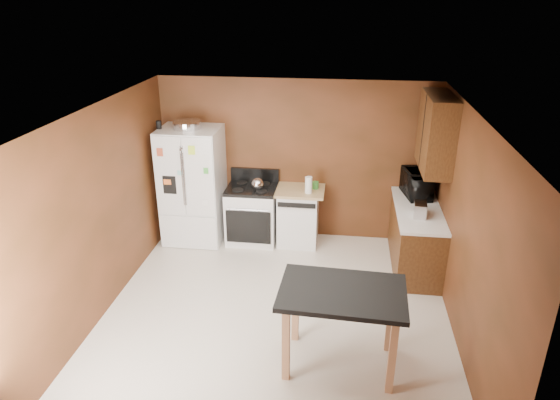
% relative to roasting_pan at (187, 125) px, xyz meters
% --- Properties ---
extents(floor, '(4.50, 4.50, 0.00)m').
position_rel_roasting_pan_xyz_m(floor, '(1.58, -1.89, -1.85)').
color(floor, beige).
rests_on(floor, ground).
extents(ceiling, '(4.50, 4.50, 0.00)m').
position_rel_roasting_pan_xyz_m(ceiling, '(1.58, -1.89, 0.65)').
color(ceiling, white).
rests_on(ceiling, ground).
extents(wall_back, '(4.20, 0.00, 4.20)m').
position_rel_roasting_pan_xyz_m(wall_back, '(1.58, 0.36, -0.60)').
color(wall_back, brown).
rests_on(wall_back, ground).
extents(wall_front, '(4.20, 0.00, 4.20)m').
position_rel_roasting_pan_xyz_m(wall_front, '(1.58, -4.14, -0.60)').
color(wall_front, brown).
rests_on(wall_front, ground).
extents(wall_left, '(0.00, 4.50, 4.50)m').
position_rel_roasting_pan_xyz_m(wall_left, '(-0.52, -1.89, -0.60)').
color(wall_left, brown).
rests_on(wall_left, ground).
extents(wall_right, '(0.00, 4.50, 4.50)m').
position_rel_roasting_pan_xyz_m(wall_right, '(3.68, -1.89, -0.60)').
color(wall_right, brown).
rests_on(wall_right, ground).
extents(roasting_pan, '(0.42, 0.42, 0.11)m').
position_rel_roasting_pan_xyz_m(roasting_pan, '(0.00, 0.00, 0.00)').
color(roasting_pan, silver).
rests_on(roasting_pan, refrigerator).
extents(pen_cup, '(0.08, 0.08, 0.12)m').
position_rel_roasting_pan_xyz_m(pen_cup, '(-0.40, -0.08, 0.01)').
color(pen_cup, black).
rests_on(pen_cup, refrigerator).
extents(kettle, '(0.19, 0.19, 0.19)m').
position_rel_roasting_pan_xyz_m(kettle, '(1.04, -0.06, -0.86)').
color(kettle, silver).
rests_on(kettle, gas_range).
extents(paper_towel, '(0.14, 0.14, 0.25)m').
position_rel_roasting_pan_xyz_m(paper_towel, '(1.81, -0.05, -0.84)').
color(paper_towel, white).
rests_on(paper_towel, dishwasher).
extents(green_canister, '(0.11, 0.11, 0.11)m').
position_rel_roasting_pan_xyz_m(green_canister, '(1.90, 0.13, -0.91)').
color(green_canister, green).
rests_on(green_canister, dishwasher).
extents(toaster, '(0.19, 0.28, 0.19)m').
position_rel_roasting_pan_xyz_m(toaster, '(3.35, -0.70, -0.86)').
color(toaster, silver).
rests_on(toaster, right_cabinets).
extents(microwave, '(0.52, 0.67, 0.33)m').
position_rel_roasting_pan_xyz_m(microwave, '(3.38, 0.03, -0.79)').
color(microwave, black).
rests_on(microwave, right_cabinets).
extents(refrigerator, '(0.90, 0.80, 1.80)m').
position_rel_roasting_pan_xyz_m(refrigerator, '(0.02, -0.02, -0.95)').
color(refrigerator, white).
rests_on(refrigerator, ground).
extents(gas_range, '(0.76, 0.68, 1.10)m').
position_rel_roasting_pan_xyz_m(gas_range, '(0.94, 0.04, -1.39)').
color(gas_range, white).
rests_on(gas_range, ground).
extents(dishwasher, '(0.78, 0.63, 0.89)m').
position_rel_roasting_pan_xyz_m(dishwasher, '(1.66, 0.06, -1.40)').
color(dishwasher, white).
rests_on(dishwasher, ground).
extents(right_cabinets, '(0.63, 1.58, 2.45)m').
position_rel_roasting_pan_xyz_m(right_cabinets, '(3.41, -0.41, -0.95)').
color(right_cabinets, brown).
rests_on(right_cabinets, ground).
extents(island, '(1.31, 0.90, 0.91)m').
position_rel_roasting_pan_xyz_m(island, '(2.36, -2.65, -1.08)').
color(island, black).
rests_on(island, ground).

